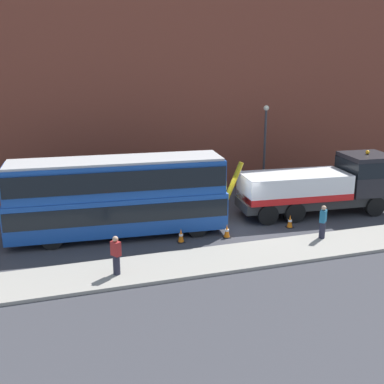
{
  "coord_description": "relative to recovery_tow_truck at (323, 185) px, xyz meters",
  "views": [
    {
      "loc": [
        -9.63,
        -22.97,
        9.11
      ],
      "look_at": [
        -2.26,
        0.35,
        2.0
      ],
      "focal_mm": 44.85,
      "sensor_mm": 36.0,
      "label": 1
    }
  ],
  "objects": [
    {
      "name": "pedestrian_onlooker",
      "position": [
        -12.79,
        -4.76,
        -0.77
      ],
      "size": [
        0.44,
        0.48,
        1.71
      ],
      "rotation": [
        0.0,
        0.0,
        0.6
      ],
      "color": "#232333",
      "rests_on": "near_kerb"
    },
    {
      "name": "traffic_cone_midway",
      "position": [
        -6.7,
        -1.92,
        -1.42
      ],
      "size": [
        0.36,
        0.36,
        0.72
      ],
      "color": "orange",
      "rests_on": "ground_plane"
    },
    {
      "name": "double_decker_bus",
      "position": [
        -11.91,
        0.04,
        0.47
      ],
      "size": [
        11.17,
        3.39,
        4.06
      ],
      "rotation": [
        0.0,
        0.0,
        -0.08
      ],
      "color": "#19479E",
      "rests_on": "ground_plane"
    },
    {
      "name": "traffic_cone_near_bus",
      "position": [
        -9.12,
        -1.83,
        -1.42
      ],
      "size": [
        0.36,
        0.36,
        0.72
      ],
      "color": "orange",
      "rests_on": "ground_plane"
    },
    {
      "name": "street_lamp",
      "position": [
        -1.17,
        5.36,
        1.71
      ],
      "size": [
        0.36,
        0.36,
        5.83
      ],
      "color": "#38383D",
      "rests_on": "ground_plane"
    },
    {
      "name": "building_facade",
      "position": [
        -5.7,
        7.56,
        6.31
      ],
      "size": [
        60.0,
        1.5,
        16.0
      ],
      "color": "brown",
      "rests_on": "ground_plane"
    },
    {
      "name": "ground_plane",
      "position": [
        -5.7,
        -0.31,
        -1.76
      ],
      "size": [
        120.0,
        120.0,
        0.0
      ],
      "primitive_type": "plane",
      "color": "#38383D"
    },
    {
      "name": "recovery_tow_truck",
      "position": [
        0.0,
        0.0,
        0.0
      ],
      "size": [
        10.22,
        3.32,
        3.67
      ],
      "rotation": [
        0.0,
        0.0,
        -0.08
      ],
      "color": "#2D2D2D",
      "rests_on": "ground_plane"
    },
    {
      "name": "near_kerb",
      "position": [
        -5.7,
        -4.51,
        -1.68
      ],
      "size": [
        60.0,
        2.8,
        0.15
      ],
      "primitive_type": "cube",
      "color": "gray",
      "rests_on": "ground_plane"
    },
    {
      "name": "traffic_cone_near_truck",
      "position": [
        -2.91,
        -1.6,
        -1.42
      ],
      "size": [
        0.36,
        0.36,
        0.72
      ],
      "color": "orange",
      "rests_on": "ground_plane"
    },
    {
      "name": "pedestrian_bystander",
      "position": [
        -2.3,
        -3.77,
        -0.77
      ],
      "size": [
        0.47,
        0.46,
        1.71
      ],
      "rotation": [
        0.0,
        0.0,
        2.3
      ],
      "color": "#232333",
      "rests_on": "near_kerb"
    }
  ]
}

